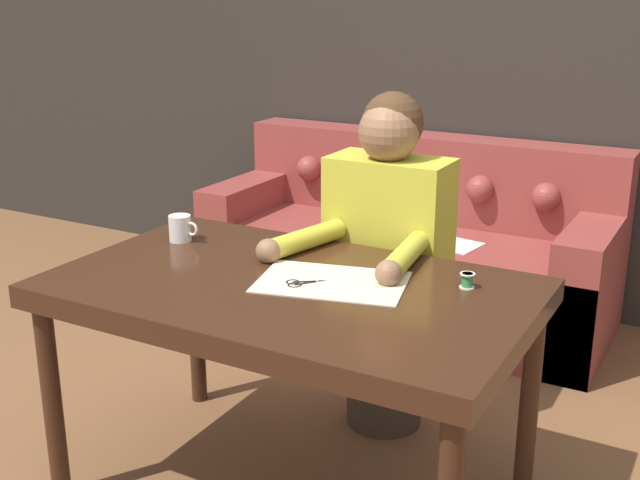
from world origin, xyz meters
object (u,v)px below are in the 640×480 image
(person, at_px, (386,263))
(thread_spool, at_px, (467,281))
(couch, at_px, (409,252))
(mug, at_px, (181,228))
(dining_table, at_px, (290,305))
(scissors, at_px, (307,283))

(person, height_order, thread_spool, person)
(person, bearing_deg, couch, 108.27)
(couch, xyz_separation_m, mug, (-0.25, -1.43, 0.46))
(dining_table, distance_m, thread_spool, 0.53)
(thread_spool, bearing_deg, couch, 118.52)
(scissors, relative_size, thread_spool, 3.91)
(scissors, bearing_deg, dining_table, -165.67)
(dining_table, xyz_separation_m, person, (0.06, 0.55, -0.03))
(couch, relative_size, thread_spool, 43.42)
(dining_table, height_order, mug, mug)
(dining_table, relative_size, mug, 12.49)
(person, xyz_separation_m, mug, (-0.60, -0.39, 0.15))
(couch, xyz_separation_m, scissors, (0.33, -1.58, 0.42))
(scissors, bearing_deg, couch, 101.88)
(couch, bearing_deg, thread_spool, -61.48)
(couch, distance_m, person, 1.15)
(person, xyz_separation_m, scissors, (-0.01, -0.54, 0.10))
(couch, height_order, thread_spool, couch)
(dining_table, distance_m, mug, 0.57)
(couch, distance_m, thread_spool, 1.64)
(dining_table, relative_size, couch, 0.72)
(person, distance_m, scissors, 0.55)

